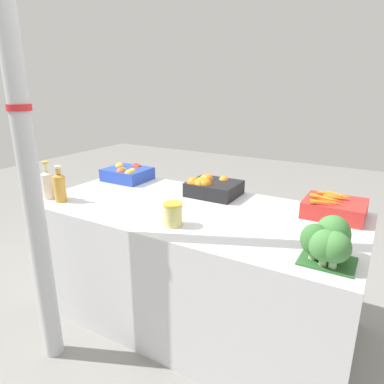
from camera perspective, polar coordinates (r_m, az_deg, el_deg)
ground_plane at (r=2.40m, az=0.00°, el=-19.66°), size 10.00×10.00×0.00m
market_table at (r=2.19m, az=0.00°, el=-11.87°), size 1.93×0.91×0.75m
support_pole at (r=1.76m, az=-26.84°, el=12.27°), size 0.11×0.11×2.69m
apple_crate at (r=2.66m, az=-10.71°, el=3.07°), size 0.32×0.28×0.12m
orange_crate at (r=2.26m, az=3.03°, el=0.90°), size 0.32×0.28×0.13m
carrot_crate at (r=2.05m, az=22.62°, el=-2.34°), size 0.32×0.28×0.13m
broccoli_pile at (r=1.51m, az=21.60°, el=-7.68°), size 0.23×0.23×0.19m
juice_bottle_cloudy at (r=2.36m, az=-22.91°, el=1.32°), size 0.07×0.07×0.24m
juice_bottle_amber at (r=2.28m, az=-21.16°, el=0.86°), size 0.07×0.07×0.23m
pickle_jar at (r=1.77m, az=-3.21°, el=-3.70°), size 0.10×0.10×0.12m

